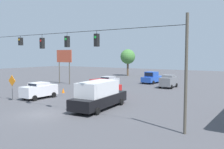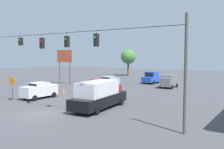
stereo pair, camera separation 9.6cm
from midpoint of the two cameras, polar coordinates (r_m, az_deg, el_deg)
The scene contains 14 objects.
ground_plane at distance 22.75m, azimuth -15.76°, elevation -8.74°, with size 140.00×140.00×0.00m, color #47474C.
overhead_signal_span at distance 23.10m, azimuth -12.95°, elevation 3.96°, with size 24.15×0.38×7.80m.
pickup_truck_red_withflow_mid at distance 31.59m, azimuth -2.30°, elevation -3.09°, with size 2.49×5.55×2.12m.
sedan_silver_withflow_far at distance 38.12m, azimuth -1.00°, elevation -1.78°, with size 2.21×4.50×1.87m.
sedan_grey_oncoming_deep at distance 40.15m, azimuth 12.72°, elevation -1.48°, with size 2.16×3.96×2.01m.
pickup_truck_blue_withflow_deep at distance 46.10m, azimuth 9.24°, elevation -0.75°, with size 2.50×5.70×2.12m.
box_truck_black_crossing_near at distance 23.91m, azimuth -3.12°, elevation -4.71°, with size 3.09×7.51×2.65m.
sedan_white_parked_shoulder at distance 30.78m, azimuth -16.41°, elevation -3.45°, with size 2.05×4.38×1.89m.
traffic_cone_nearest at distance 30.82m, azimuth -18.31°, elevation -4.70°, with size 0.39×0.39×0.68m, color orange.
traffic_cone_second at distance 32.60m, azimuth -14.61°, elevation -4.12°, with size 0.39×0.39×0.68m, color orange.
traffic_cone_third at distance 34.50m, azimuth -11.17°, elevation -3.59°, with size 0.39×0.39×0.68m, color orange.
roadside_billboard at distance 45.00m, azimuth -10.94°, elevation 3.47°, with size 3.54×0.16×6.02m.
work_zone_sign at distance 30.66m, azimuth -21.97°, elevation -1.74°, with size 1.27×0.06×2.84m.
tree_horizon_left at distance 61.53m, azimuth 3.59°, elevation 4.06°, with size 3.61×3.61×6.55m.
Camera 1 is at (-16.88, 14.34, 5.14)m, focal length 40.00 mm.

